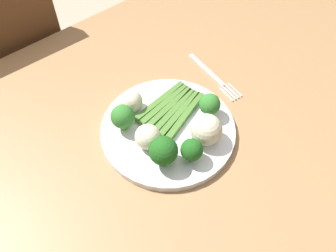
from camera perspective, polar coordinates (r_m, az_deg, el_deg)
name	(u,v)px	position (r m, az deg, el deg)	size (l,w,h in m)	color
dining_table	(179,163)	(0.79, 1.78, -5.82)	(1.25, 0.86, 0.73)	#9E754C
chair	(2,97)	(1.18, -24.65, 4.22)	(0.41, 0.41, 0.87)	brown
plate	(168,130)	(0.70, 0.00, -0.62)	(0.26, 0.26, 0.01)	white
asparagus_bundle	(172,109)	(0.72, 0.58, 2.63)	(0.15, 0.10, 0.01)	#47752D
broccoli_back	(210,104)	(0.70, 6.59, 3.40)	(0.04, 0.04, 0.05)	#609E3D
broccoli_right	(192,150)	(0.63, 3.76, -3.80)	(0.04, 0.04, 0.05)	#4C7F2B
broccoli_back_right	(123,117)	(0.68, -7.17, 1.43)	(0.05, 0.05, 0.06)	#609E3D
broccoli_front	(163,151)	(0.62, -0.74, -3.98)	(0.05, 0.05, 0.06)	#4C7F2B
cauliflower_edge	(148,137)	(0.65, -3.22, -1.69)	(0.05, 0.05, 0.05)	beige
cauliflower_near_fork	(206,130)	(0.66, 6.05, -0.58)	(0.06, 0.06, 0.06)	beige
cauliflower_near_center	(131,101)	(0.71, -5.83, 3.90)	(0.04, 0.04, 0.04)	beige
fork	(213,77)	(0.81, 7.19, 7.75)	(0.03, 0.17, 0.00)	silver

